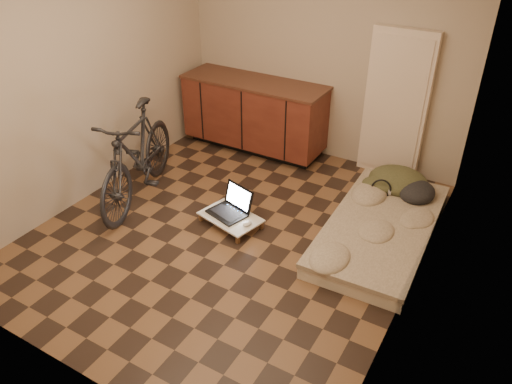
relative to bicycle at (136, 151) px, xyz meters
The scene contains 10 objects.
room_shell 1.40m from the bicycle, ahead, with size 3.50×4.00×2.60m.
cabinets 1.74m from the bicycle, 75.03° to the left, with size 1.84×0.62×0.91m.
appliance_panel 2.90m from the bicycle, 41.75° to the left, with size 0.70×0.10×1.70m, color beige.
bicycle is the anchor object (origin of this frame).
futon 2.63m from the bicycle, 14.31° to the left, with size 1.00×1.99×0.17m.
clothing_pile 2.85m from the bicycle, 28.74° to the left, with size 0.67×0.56×0.27m, color #3D3E24, non-canonical shape.
headphones 2.60m from the bicycle, 25.59° to the left, with size 0.23×0.21×0.15m, color black, non-canonical shape.
lap_desk 1.23m from the bicycle, ahead, with size 0.68×0.52×0.10m.
laptop 1.17m from the bicycle, ahead, with size 0.46×0.43×0.26m.
mouse 1.43m from the bicycle, ahead, with size 0.06×0.11×0.04m, color white.
Camera 1 is at (2.24, -3.39, 2.97)m, focal length 35.00 mm.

